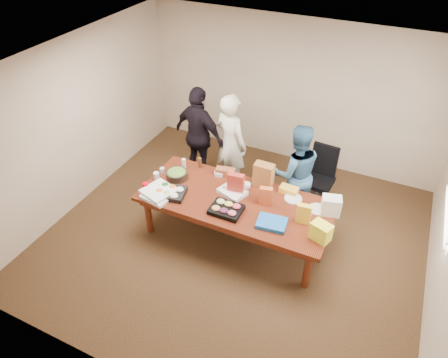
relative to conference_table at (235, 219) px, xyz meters
The scene contains 36 objects.
floor 0.39m from the conference_table, ahead, with size 5.50×5.00×0.02m, color #47301E.
ceiling 2.33m from the conference_table, ahead, with size 5.50×5.00×0.02m, color white.
wall_back 2.68m from the conference_table, 90.00° to the left, with size 5.50×0.04×2.70m, color beige.
wall_front 2.68m from the conference_table, 90.00° to the right, with size 5.50×0.04×2.70m, color beige.
wall_left 2.92m from the conference_table, behind, with size 0.04×5.00×2.70m, color beige.
conference_table is the anchor object (origin of this frame).
office_chair 1.61m from the conference_table, 54.74° to the left, with size 0.52×0.52×1.01m, color black.
person_center 1.38m from the conference_table, 117.50° to the left, with size 0.65×0.43×1.79m, color silver.
person_right 1.18m from the conference_table, 56.56° to the left, with size 0.79×0.62×1.63m, color #335A7F.
person_left 1.74m from the conference_table, 136.01° to the left, with size 1.04×0.43×1.78m, color black.
veggie_tray 1.05m from the conference_table, 161.97° to the right, with size 0.45×0.35×0.07m, color black.
fruit_tray 0.50m from the conference_table, 92.63° to the right, with size 0.44×0.34×0.07m, color black.
sheet_cake 0.43m from the conference_table, 132.88° to the left, with size 0.38×0.29×0.07m, color white.
salad_bowl 1.13m from the conference_table, behind, with size 0.33×0.33×0.11m, color black.
chip_bag_blue 0.81m from the conference_table, 22.45° to the right, with size 0.39×0.29×0.06m, color blue.
chip_bag_red 0.57m from the conference_table, 113.76° to the left, with size 0.24×0.10×0.35m, color #B02E23.
chip_bag_yellow 1.14m from the conference_table, ahead, with size 0.20×0.08×0.30m, color yellow.
chip_bag_orange 0.67m from the conference_table, 13.70° to the left, with size 0.18×0.08×0.28m, color #D75427.
mayo_jar 0.51m from the conference_table, 90.04° to the left, with size 0.09×0.09×0.14m, color silver.
mustard_bottle 0.76m from the conference_table, 54.79° to the left, with size 0.06×0.06×0.17m, color #E7A504.
dressing_bottle 1.08m from the conference_table, 149.67° to the left, with size 0.06×0.06×0.18m, color #5D3218.
ranch_bottle 1.20m from the conference_table, 161.65° to the left, with size 0.06×0.06×0.19m, color white.
banana_bunch 0.91m from the conference_table, 37.45° to the left, with size 0.27×0.16×0.09m, color yellow.
bread_loaf 0.75m from the conference_table, 128.51° to the left, with size 0.30×0.13×0.12m, color brown.
kraft_bag 0.78m from the conference_table, 64.15° to the left, with size 0.29×0.17×0.38m, color #9A5C2C.
red_cup 1.42m from the conference_table, 164.88° to the right, with size 0.09×0.09×0.12m, color #C4000D.
clear_cup_a 1.37m from the conference_table, behind, with size 0.09×0.09×0.12m, color white.
clear_cup_b 1.37m from the conference_table, behind, with size 0.07×0.07×0.10m, color silver.
pizza_box_lower 1.19m from the conference_table, 159.15° to the right, with size 0.41×0.41×0.05m, color white.
pizza_box_upper 1.21m from the conference_table, 160.60° to the right, with size 0.41×0.41×0.05m, color white.
plate_a 1.22m from the conference_table, 14.64° to the left, with size 0.25×0.25×0.01m, color white.
plate_b 0.92m from the conference_table, 26.13° to the left, with size 0.26×0.26×0.02m, color silver.
dip_bowl_a 0.53m from the conference_table, 86.61° to the left, with size 0.13×0.13×0.05m, color silver.
dip_bowl_b 0.76m from the conference_table, 136.98° to the left, with size 0.15×0.15×0.06m, color silver.
grocery_bag_white 1.43m from the conference_table, 12.58° to the left, with size 0.26×0.18×0.28m, color white.
grocery_bag_yellow 1.42m from the conference_table, 11.04° to the right, with size 0.25×0.18×0.25m, color #FAF731.
Camera 1 is at (1.75, -4.12, 4.53)m, focal length 32.50 mm.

